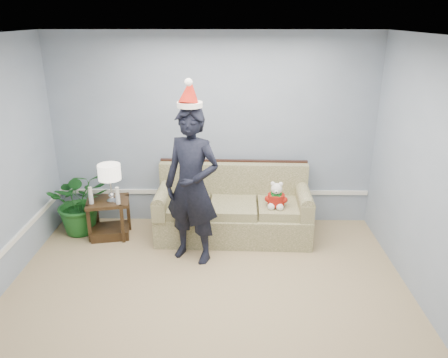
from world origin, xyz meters
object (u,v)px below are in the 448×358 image
at_px(sofa, 233,211).
at_px(side_table, 110,222).
at_px(man, 192,186).
at_px(teddy_bear, 276,198).
at_px(houseplant, 80,201).
at_px(table_lamp, 109,174).

height_order(sofa, side_table, sofa).
relative_size(man, teddy_bear, 5.36).
xyz_separation_m(houseplant, man, (1.62, -0.68, 0.50)).
height_order(sofa, teddy_bear, sofa).
xyz_separation_m(sofa, teddy_bear, (0.56, -0.24, 0.29)).
distance_m(houseplant, man, 1.83).
bearing_deg(side_table, man, -24.78).
distance_m(man, teddy_bear, 1.18).
height_order(man, teddy_bear, man).
distance_m(sofa, teddy_bear, 0.67).
xyz_separation_m(side_table, teddy_bear, (2.26, -0.13, 0.43)).
height_order(table_lamp, teddy_bear, table_lamp).
xyz_separation_m(sofa, side_table, (-1.70, -0.10, -0.13)).
bearing_deg(man, teddy_bear, 44.85).
bearing_deg(table_lamp, side_table, 143.20).
bearing_deg(sofa, table_lamp, -172.70).
relative_size(houseplant, man, 0.48).
relative_size(side_table, table_lamp, 1.20).
bearing_deg(man, houseplant, -179.76).
relative_size(sofa, teddy_bear, 5.83).
relative_size(houseplant, teddy_bear, 2.59).
distance_m(side_table, teddy_bear, 2.30).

